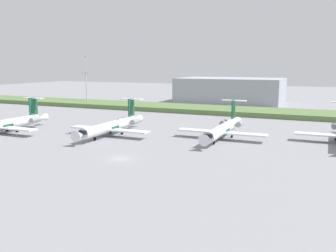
{
  "coord_description": "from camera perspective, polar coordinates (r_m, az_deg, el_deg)",
  "views": [
    {
      "loc": [
        37.48,
        -60.79,
        18.6
      ],
      "look_at": [
        0.0,
        23.95,
        3.0
      ],
      "focal_mm": 38.82,
      "sensor_mm": 36.0,
      "label": 1
    }
  ],
  "objects": [
    {
      "name": "ground_plane",
      "position": [
        99.97,
        1.4,
        -1.17
      ],
      "size": [
        500.0,
        500.0,
        0.0
      ],
      "primitive_type": "plane",
      "color": "gray"
    },
    {
      "name": "grass_berm",
      "position": [
        145.22,
        8.73,
        2.45
      ],
      "size": [
        320.0,
        20.0,
        1.83
      ],
      "primitive_type": "cube",
      "color": "#597542",
      "rests_on": "ground"
    },
    {
      "name": "regional_jet_second",
      "position": [
        109.86,
        -24.05,
        0.31
      ],
      "size": [
        22.81,
        31.0,
        9.0
      ],
      "color": "silver",
      "rests_on": "ground"
    },
    {
      "name": "regional_jet_third",
      "position": [
        98.24,
        -8.75,
        0.03
      ],
      "size": [
        22.81,
        31.0,
        9.0
      ],
      "color": "silver",
      "rests_on": "ground"
    },
    {
      "name": "regional_jet_fourth",
      "position": [
        93.88,
        8.66,
        -0.41
      ],
      "size": [
        22.81,
        31.0,
        9.0
      ],
      "color": "silver",
      "rests_on": "ground"
    },
    {
      "name": "antenna_mast",
      "position": [
        179.12,
        -12.71,
        6.4
      ],
      "size": [
        4.4,
        0.5,
        22.74
      ],
      "color": "#B2B2B7",
      "rests_on": "ground"
    },
    {
      "name": "distant_hangar",
      "position": [
        184.76,
        9.77,
        5.53
      ],
      "size": [
        50.44,
        29.98,
        12.17
      ],
      "primitive_type": "cube",
      "color": "#9EA3AD",
      "rests_on": "ground"
    }
  ]
}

